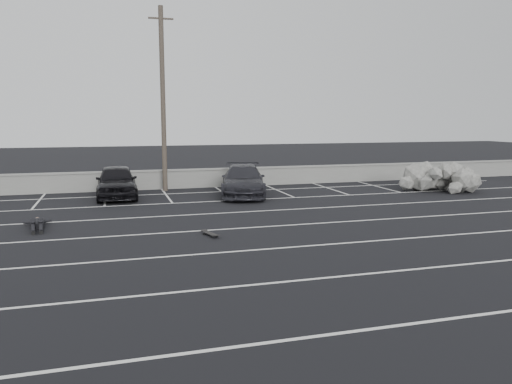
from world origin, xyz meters
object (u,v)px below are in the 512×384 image
object	(u,v)px
car_left	(117,181)
riprap_pile	(440,181)
person	(37,220)
car_right	(243,180)
trash_bin	(244,181)
utility_pole	(163,99)
skateboard	(210,234)

from	to	relation	value
car_left	riprap_pile	world-z (taller)	car_left
car_left	person	distance (m)	6.87
car_right	person	xyz separation A→B (m)	(-9.04, -5.16, -0.51)
trash_bin	person	bearing A→B (deg)	-141.65
car_right	trash_bin	xyz separation A→B (m)	(0.71, 2.55, -0.35)
utility_pole	skateboard	size ratio (longest dim) A/B	11.47
car_right	riprap_pile	world-z (taller)	car_right
car_left	utility_pole	bearing A→B (deg)	34.51
utility_pole	trash_bin	world-z (taller)	utility_pole
car_right	person	distance (m)	10.42
car_right	utility_pole	distance (m)	6.14
trash_bin	riprap_pile	size ratio (longest dim) A/B	0.16
utility_pole	trash_bin	bearing A→B (deg)	-2.91
car_right	trash_bin	size ratio (longest dim) A/B	6.40
utility_pole	riprap_pile	size ratio (longest dim) A/B	1.86
trash_bin	skateboard	bearing A→B (deg)	-110.46
car_left	trash_bin	world-z (taller)	car_left
riprap_pile	person	size ratio (longest dim) A/B	1.97
person	car_left	bearing A→B (deg)	58.23
car_left	person	xyz separation A→B (m)	(-2.87, -6.22, -0.55)
trash_bin	person	distance (m)	12.42
car_left	skateboard	size ratio (longest dim) A/B	5.63
person	skateboard	distance (m)	6.50
car_right	person	bearing A→B (deg)	-135.92
person	skateboard	size ratio (longest dim) A/B	3.14
person	trash_bin	bearing A→B (deg)	31.36
car_left	person	bearing A→B (deg)	-114.19
utility_pole	riprap_pile	world-z (taller)	utility_pole
trash_bin	utility_pole	bearing A→B (deg)	177.09
car_left	riprap_pile	distance (m)	17.08
person	skateboard	world-z (taller)	person
riprap_pile	skateboard	size ratio (longest dim) A/B	6.16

